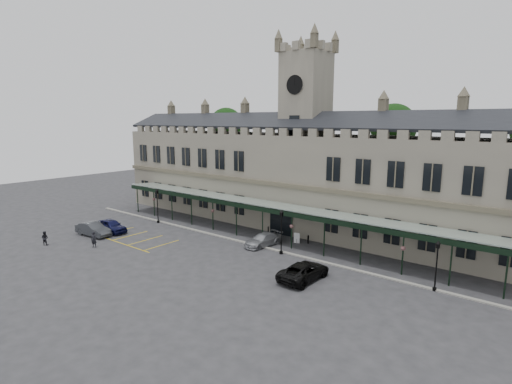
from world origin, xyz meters
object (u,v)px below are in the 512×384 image
Objects in this scene: lamp_post_mid at (281,228)px; station_building at (304,178)px; person_b at (45,238)px; car_taxi at (263,240)px; clock_tower at (305,126)px; traffic_cone at (310,275)px; car_van at (304,271)px; car_left_b at (93,229)px; lamp_post_left at (157,202)px; car_left_a at (111,226)px; person_a at (94,240)px; lamp_post_right at (437,261)px; sign_board at (297,238)px.

station_building is at bearing 110.91° from lamp_post_mid.
lamp_post_mid is 2.98× the size of person_b.
clock_tower is at bearing 103.35° from car_taxi.
lamp_post_mid is 1.01× the size of car_taxi.
car_van is (-0.28, -0.61, 0.45)m from traffic_cone.
station_building is 26.92m from car_left_b.
clock_tower is at bearing 33.73° from lamp_post_left.
car_left_a is 6.02m from person_a.
person_b is at bearing -158.91° from lamp_post_right.
lamp_post_mid is 26.60m from person_b.
car_left_b is 5.39m from person_b.
clock_tower is 22.23m from lamp_post_left.
person_b is (-18.30, -25.00, -5.67)m from station_building.
person_a reaches higher than car_left_b.
car_left_a is 7.62m from person_b.
car_van is (-9.67, -4.73, -1.78)m from lamp_post_right.
person_b is at bearing -177.16° from person_a.
car_left_a is 1.02× the size of car_taxi.
lamp_post_right is 3.61× the size of sign_board.
person_a is (4.30, -2.33, 0.07)m from car_left_b.
lamp_post_left is 9.10m from car_left_b.
lamp_post_left is 14.41m from person_b.
lamp_post_right is at bearing 23.70° from traffic_cone.
car_taxi is 0.86× the size of car_van.
lamp_post_right is at bearing -152.20° from car_van.
lamp_post_mid is at bearing -73.37° from car_left_b.
lamp_post_right is (19.32, -10.49, -3.91)m from station_building.
lamp_post_mid reaches higher than person_b.
sign_board reaches higher than traffic_cone.
car_taxi is (18.50, 9.74, -0.13)m from car_left_b.
car_van is (9.65, -15.22, -5.70)m from station_building.
car_taxi is at bearing 163.02° from lamp_post_mid.
car_taxi is (17.39, 0.93, -2.14)m from lamp_post_left.
clock_tower is 20.79× the size of sign_board.
lamp_post_left is at bearing -7.77° from car_van.
car_van is 3.46× the size of person_b.
lamp_post_right is at bearing -28.71° from clock_tower.
traffic_cone is (5.77, -3.73, -2.51)m from lamp_post_mid.
clock_tower is 27.45m from car_left_a.
lamp_post_mid is at bearing -178.51° from lamp_post_right.
station_building reaches higher than lamp_post_mid.
sign_board is (19.78, 4.15, -2.24)m from lamp_post_left.
lamp_post_right is 18.42m from car_taxi.
person_a is at bearing -120.87° from clock_tower.
lamp_post_right is at bearing 0.58° from lamp_post_left.
clock_tower reaches higher than car_left_a.
person_b is (-28.23, -10.38, 0.48)m from traffic_cone.
car_van is at bearing -84.94° from car_left_a.
station_building reaches higher than person_b.
station_building is 9.54m from sign_board.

